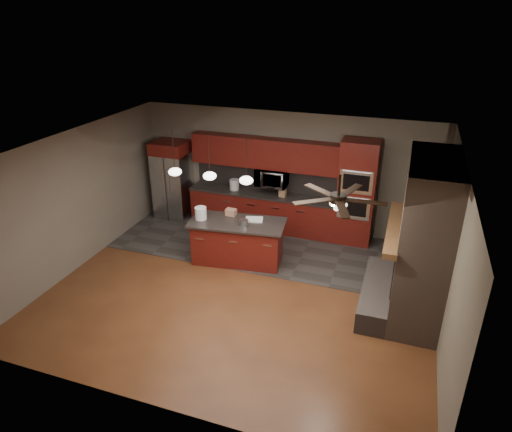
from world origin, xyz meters
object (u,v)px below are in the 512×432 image
at_px(oven_tower, 356,193).
at_px(kitchen_island, 238,242).
at_px(cardboard_box, 231,212).
at_px(paint_tray, 254,219).
at_px(counter_box, 283,193).
at_px(microwave, 272,177).
at_px(counter_bucket, 234,185).
at_px(refrigerator, 173,180).
at_px(paint_can, 244,223).
at_px(white_bucket, 201,213).

xyz_separation_m(oven_tower, kitchen_island, (-2.16, -1.71, -0.73)).
bearing_deg(cardboard_box, paint_tray, -5.41).
bearing_deg(paint_tray, counter_box, 68.08).
bearing_deg(oven_tower, microwave, 178.34).
distance_m(microwave, counter_bucket, 0.96).
distance_m(refrigerator, counter_bucket, 1.63).
bearing_deg(microwave, kitchen_island, -95.99).
bearing_deg(oven_tower, cardboard_box, -149.07).
bearing_deg(paint_can, white_bucket, -179.50).
distance_m(refrigerator, kitchen_island, 2.92).
relative_size(white_bucket, paint_tray, 0.73).
xyz_separation_m(white_bucket, paint_can, (0.95, 0.01, -0.07)).
relative_size(refrigerator, cardboard_box, 9.14).
relative_size(oven_tower, paint_can, 13.18).
height_order(microwave, counter_bucket, microwave).
relative_size(refrigerator, paint_can, 10.87).
bearing_deg(kitchen_island, counter_box, 66.60).
height_order(microwave, counter_box, microwave).
bearing_deg(microwave, counter_bucket, -176.90).
xyz_separation_m(kitchen_island, white_bucket, (-0.76, -0.11, 0.58)).
relative_size(oven_tower, cardboard_box, 11.08).
xyz_separation_m(cardboard_box, counter_bucket, (-0.49, 1.45, 0.04)).
height_order(microwave, refrigerator, refrigerator).
height_order(white_bucket, cardboard_box, white_bucket).
bearing_deg(paint_tray, white_bucket, -179.07).
xyz_separation_m(white_bucket, counter_bucket, (0.02, 1.83, -0.02)).
distance_m(oven_tower, paint_can, 2.69).
distance_m(cardboard_box, counter_box, 1.58).
relative_size(microwave, kitchen_island, 0.36).
height_order(refrigerator, paint_can, refrigerator).
height_order(white_bucket, paint_can, white_bucket).
bearing_deg(cardboard_box, counter_box, 65.75).
distance_m(paint_can, counter_bucket, 2.04).
height_order(refrigerator, kitchen_island, refrigerator).
height_order(kitchen_island, counter_bucket, counter_bucket).
distance_m(microwave, white_bucket, 2.12).
bearing_deg(kitchen_island, oven_tower, 31.24).
bearing_deg(microwave, paint_can, -89.99).
distance_m(refrigerator, paint_tray, 3.04).
distance_m(kitchen_island, counter_bucket, 1.95).
relative_size(white_bucket, cardboard_box, 1.21).
bearing_deg(refrigerator, paint_tray, -28.53).
relative_size(paint_can, counter_bucket, 0.71).
bearing_deg(refrigerator, cardboard_box, -32.76).
height_order(oven_tower, counter_box, oven_tower).
distance_m(microwave, refrigerator, 2.58).
distance_m(refrigerator, paint_can, 3.09).
bearing_deg(cardboard_box, white_bucket, -140.40).
distance_m(paint_tray, cardboard_box, 0.55).
bearing_deg(oven_tower, refrigerator, -179.07).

